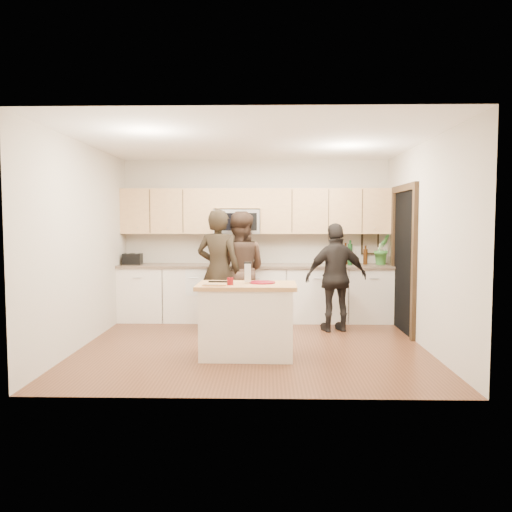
{
  "coord_description": "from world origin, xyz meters",
  "views": [
    {
      "loc": [
        0.19,
        -6.56,
        1.66
      ],
      "look_at": [
        0.04,
        0.35,
        1.18
      ],
      "focal_mm": 35.0,
      "sensor_mm": 36.0,
      "label": 1
    }
  ],
  "objects_px": {
    "woman_left": "(218,270)",
    "woman_right": "(336,277)",
    "toaster": "(133,259)",
    "woman_center": "(239,270)",
    "island": "(247,320)"
  },
  "relations": [
    {
      "from": "toaster",
      "to": "woman_right",
      "type": "height_order",
      "value": "woman_right"
    },
    {
      "from": "woman_right",
      "to": "island",
      "type": "bearing_deg",
      "value": 35.6
    },
    {
      "from": "island",
      "to": "toaster",
      "type": "bearing_deg",
      "value": 133.03
    },
    {
      "from": "toaster",
      "to": "woman_center",
      "type": "distance_m",
      "value": 1.89
    },
    {
      "from": "island",
      "to": "woman_right",
      "type": "relative_size",
      "value": 0.74
    },
    {
      "from": "toaster",
      "to": "woman_center",
      "type": "xyz_separation_m",
      "value": [
        1.81,
        -0.54,
        -0.13
      ]
    },
    {
      "from": "woman_right",
      "to": "woman_left",
      "type": "bearing_deg",
      "value": -11.41
    },
    {
      "from": "woman_center",
      "to": "woman_right",
      "type": "distance_m",
      "value": 1.49
    },
    {
      "from": "woman_left",
      "to": "woman_right",
      "type": "xyz_separation_m",
      "value": [
        1.77,
        0.05,
        -0.11
      ]
    },
    {
      "from": "woman_left",
      "to": "woman_right",
      "type": "bearing_deg",
      "value": -164.15
    },
    {
      "from": "woman_left",
      "to": "woman_center",
      "type": "distance_m",
      "value": 0.39
    },
    {
      "from": "woman_center",
      "to": "woman_right",
      "type": "height_order",
      "value": "woman_center"
    },
    {
      "from": "woman_left",
      "to": "woman_center",
      "type": "xyz_separation_m",
      "value": [
        0.3,
        0.26,
        -0.02
      ]
    },
    {
      "from": "toaster",
      "to": "woman_left",
      "type": "distance_m",
      "value": 1.71
    },
    {
      "from": "island",
      "to": "woman_left",
      "type": "height_order",
      "value": "woman_left"
    }
  ]
}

